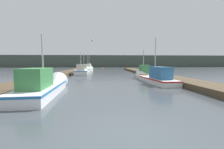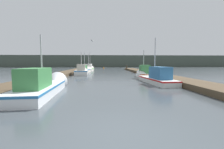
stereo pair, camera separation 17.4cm
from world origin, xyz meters
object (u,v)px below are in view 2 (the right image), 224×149
fishing_boat_1 (153,78)px  mooring_piling_1 (127,67)px  fishing_boat_2 (143,73)px  mooring_piling_0 (86,67)px  fishing_boat_4 (85,70)px  channel_buoy (104,68)px  fishing_boat_5 (89,69)px  seagull_lead (92,41)px  fishing_boat_0 (45,85)px  fishing_boat_3 (82,71)px  fishing_boat_6 (90,68)px

fishing_boat_1 → mooring_piling_1: bearing=81.8°
fishing_boat_2 → mooring_piling_0: fishing_boat_2 is taller
fishing_boat_4 → channel_buoy: fishing_boat_4 is taller
fishing_boat_5 → seagull_lead: 18.07m
mooring_piling_1 → seagull_lead: size_ratio=2.19×
fishing_boat_0 → fishing_boat_3: (0.17, 13.59, 0.05)m
fishing_boat_4 → mooring_piling_1: bearing=49.0°
fishing_boat_4 → seagull_lead: seagull_lead is taller
fishing_boat_5 → fishing_boat_3: bearing=-86.4°
fishing_boat_3 → fishing_boat_6: size_ratio=0.98×
fishing_boat_4 → mooring_piling_1: 12.55m
fishing_boat_2 → fishing_boat_4: size_ratio=0.74×
fishing_boat_4 → channel_buoy: (3.43, 18.44, -0.29)m
seagull_lead → fishing_boat_6: bearing=24.9°
fishing_boat_3 → channel_buoy: bearing=76.4°
fishing_boat_0 → seagull_lead: seagull_lead is taller
fishing_boat_0 → fishing_boat_6: fishing_boat_6 is taller
fishing_boat_5 → fishing_boat_1: bearing=-64.9°
fishing_boat_2 → seagull_lead: seagull_lead is taller
fishing_boat_0 → mooring_piling_1: 28.64m
mooring_piling_1 → mooring_piling_0: bearing=166.7°
fishing_boat_0 → mooring_piling_1: size_ratio=5.39×
fishing_boat_0 → fishing_boat_4: fishing_boat_4 is taller
fishing_boat_2 → fishing_boat_5: (-7.98, 15.50, -0.04)m
fishing_boat_4 → fishing_boat_6: 10.38m
mooring_piling_1 → channel_buoy: size_ratio=1.24×
fishing_boat_6 → fishing_boat_3: bearing=-91.7°
fishing_boat_0 → channel_buoy: size_ratio=6.67×
channel_buoy → fishing_boat_2: bearing=-80.5°
fishing_boat_3 → seagull_lead: 8.26m
fishing_boat_0 → fishing_boat_2: (8.23, 8.54, 0.07)m
fishing_boat_2 → fishing_boat_5: 17.44m
fishing_boat_2 → fishing_boat_5: bearing=122.7°
fishing_boat_0 → fishing_boat_2: size_ratio=1.46×
channel_buoy → fishing_boat_3: bearing=-98.1°
fishing_boat_3 → seagull_lead: seagull_lead is taller
mooring_piling_1 → seagull_lead: 22.05m
fishing_boat_2 → mooring_piling_0: (-9.29, 21.03, 0.07)m
fishing_boat_2 → fishing_boat_6: bearing=117.3°
channel_buoy → fishing_boat_5: bearing=-104.1°
fishing_boat_4 → fishing_boat_5: size_ratio=1.11×
mooring_piling_0 → seagull_lead: 23.62m
fishing_boat_6 → mooring_piling_1: fishing_boat_6 is taller
fishing_boat_1 → fishing_boat_5: (-7.71, 19.93, 0.03)m
fishing_boat_3 → mooring_piling_1: size_ratio=3.98×
fishing_boat_1 → seagull_lead: size_ratio=11.39×
fishing_boat_4 → fishing_boat_6: size_ratio=1.23×
mooring_piling_1 → fishing_boat_3: bearing=-123.4°
fishing_boat_1 → fishing_boat_5: fishing_boat_1 is taller
fishing_boat_4 → mooring_piling_0: (-1.12, 11.09, 0.14)m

